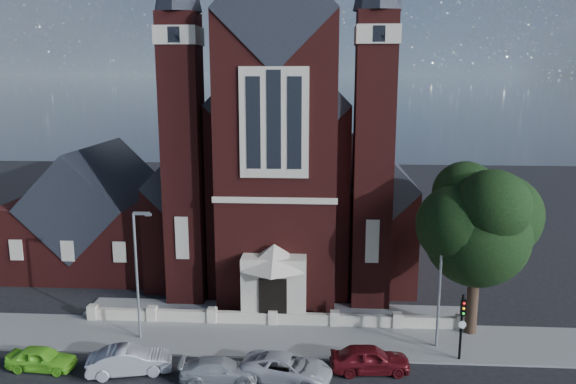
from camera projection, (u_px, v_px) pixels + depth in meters
name	position (u px, v px, depth m)	size (l,w,h in m)	color
ground	(282.00, 279.00, 44.85)	(120.00, 120.00, 0.00)	black
pavement_strip	(270.00, 339.00, 34.59)	(60.00, 5.00, 0.12)	slate
forecourt_paving	(276.00, 312.00, 38.50)	(26.00, 3.00, 0.14)	slate
forecourt_wall	(273.00, 325.00, 36.55)	(24.00, 0.40, 0.90)	beige
church	(288.00, 163.00, 50.95)	(20.01, 34.90, 29.20)	#491613
parish_hall	(98.00, 218.00, 47.94)	(12.00, 12.20, 10.24)	#491613
street_tree	(481.00, 228.00, 33.60)	(6.40, 6.60, 10.70)	black
street_lamp_left	(138.00, 268.00, 33.65)	(1.16, 0.22, 8.09)	gray
street_lamp_right	(442.00, 275.00, 32.56)	(1.16, 0.22, 8.09)	gray
traffic_signal	(462.00, 319.00, 31.38)	(0.28, 0.42, 4.00)	black
car_lime_van	(41.00, 358.00, 30.92)	(1.52, 3.77, 1.29)	#75D82B
car_silver_a	(130.00, 361.00, 30.51)	(1.56, 4.47, 1.47)	#94959B
car_silver_b	(219.00, 370.00, 29.77)	(1.72, 4.23, 1.23)	#93979A
car_white_suv	(287.00, 368.00, 29.87)	(2.24, 4.86, 1.35)	silver
car_dark_red	(370.00, 359.00, 30.69)	(1.75, 4.36, 1.49)	#5A0F14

